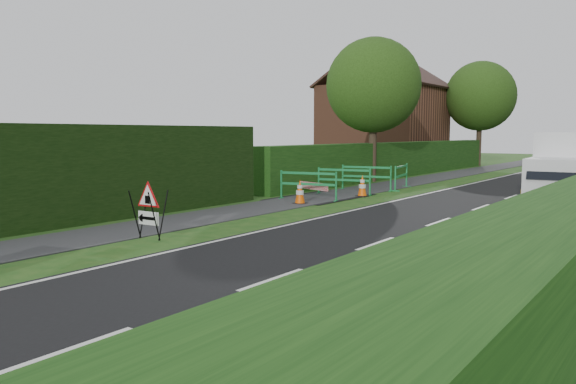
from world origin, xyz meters
The scene contains 16 objects.
ground centered at (0.00, 0.00, 0.00)m, with size 120.00×120.00×0.00m, color #184714.
footpath centered at (-3.00, 35.00, 0.01)m, with size 2.00×90.00×0.02m, color #2D2D30.
hedge_west_far centered at (-5.00, 22.00, 0.00)m, with size 1.00×24.00×1.80m, color #14380F.
house_west centered at (-10.00, 30.00, 2.90)m, with size 7.50×7.40×7.88m.
tree_nw centered at (-4.60, 18.00, 4.48)m, with size 4.40×4.40×6.70m.
tree_fw centered at (-4.60, 34.00, 4.83)m, with size 4.80×4.80×7.24m.
triangle_sign centered at (-1.68, 2.07, 0.74)m, with size 0.77×0.77×1.06m.
works_van centered at (4.63, 13.30, 1.22)m, with size 2.37×5.20×2.30m.
traffic_cone_3 centered at (-2.54, 9.02, 0.39)m, with size 0.38×0.38×0.79m.
traffic_cone_4 centered at (-1.93, 12.10, 0.39)m, with size 0.38×0.38×0.79m.
ped_barrier_0 centered at (-2.92, 10.06, 0.63)m, with size 2.09×0.79×1.00m.
ped_barrier_1 centered at (-2.79, 12.25, 0.63)m, with size 2.09×0.75×1.00m.
ped_barrier_2 centered at (-2.91, 14.23, 0.63)m, with size 2.09×0.72×1.00m.
ped_barrier_3 centered at (-1.97, 15.47, 0.63)m, with size 0.75×2.09×1.00m.
redwhite_plank centered at (-2.96, 10.47, 0.00)m, with size 1.50×0.04×0.25m, color red.
hatchback_car centered at (1.51, 24.99, 0.57)m, with size 1.35×3.36×1.15m, color silver.
Camera 1 is at (7.68, -5.74, 2.28)m, focal length 35.00 mm.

